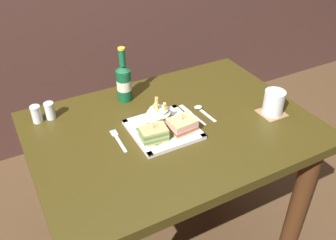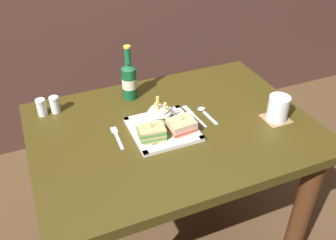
{
  "view_description": "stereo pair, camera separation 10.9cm",
  "coord_description": "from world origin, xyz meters",
  "px_view_note": "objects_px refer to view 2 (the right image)",
  "views": [
    {
      "loc": [
        -0.57,
        -1.02,
        1.62
      ],
      "look_at": [
        -0.02,
        -0.01,
        0.8
      ],
      "focal_mm": 39.3,
      "sensor_mm": 36.0,
      "label": 1
    },
    {
      "loc": [
        -0.47,
        -1.07,
        1.62
      ],
      "look_at": [
        -0.02,
        -0.01,
        0.8
      ],
      "focal_mm": 39.3,
      "sensor_mm": 36.0,
      "label": 2
    }
  ],
  "objects_px": {
    "dining_table": "(173,155)",
    "sandwich_half_right": "(181,126)",
    "knife": "(193,115)",
    "fork": "(117,136)",
    "spoon": "(204,111)",
    "sandwich_half_left": "(152,133)",
    "water_glass": "(278,109)",
    "square_plate": "(163,129)",
    "beer_bottle": "(129,80)",
    "pepper_shaker": "(55,106)",
    "fries_cup": "(159,113)",
    "salt_shaker": "(42,108)"
  },
  "relations": [
    {
      "from": "square_plate",
      "to": "spoon",
      "type": "relative_size",
      "value": 1.83
    },
    {
      "from": "dining_table",
      "to": "water_glass",
      "type": "height_order",
      "value": "water_glass"
    },
    {
      "from": "knife",
      "to": "salt_shaker",
      "type": "bearing_deg",
      "value": 156.69
    },
    {
      "from": "dining_table",
      "to": "spoon",
      "type": "distance_m",
      "value": 0.22
    },
    {
      "from": "sandwich_half_left",
      "to": "fork",
      "type": "bearing_deg",
      "value": 147.74
    },
    {
      "from": "water_glass",
      "to": "fork",
      "type": "relative_size",
      "value": 0.7
    },
    {
      "from": "water_glass",
      "to": "salt_shaker",
      "type": "bearing_deg",
      "value": 155.34
    },
    {
      "from": "fries_cup",
      "to": "pepper_shaker",
      "type": "relative_size",
      "value": 1.53
    },
    {
      "from": "sandwich_half_right",
      "to": "spoon",
      "type": "bearing_deg",
      "value": 32.82
    },
    {
      "from": "dining_table",
      "to": "sandwich_half_right",
      "type": "bearing_deg",
      "value": -77.56
    },
    {
      "from": "salt_shaker",
      "to": "square_plate",
      "type": "bearing_deg",
      "value": -35.32
    },
    {
      "from": "water_glass",
      "to": "fries_cup",
      "type": "bearing_deg",
      "value": 160.57
    },
    {
      "from": "sandwich_half_left",
      "to": "spoon",
      "type": "height_order",
      "value": "sandwich_half_left"
    },
    {
      "from": "beer_bottle",
      "to": "knife",
      "type": "bearing_deg",
      "value": -50.55
    },
    {
      "from": "sandwich_half_left",
      "to": "salt_shaker",
      "type": "relative_size",
      "value": 1.44
    },
    {
      "from": "dining_table",
      "to": "knife",
      "type": "bearing_deg",
      "value": 18.17
    },
    {
      "from": "fries_cup",
      "to": "pepper_shaker",
      "type": "bearing_deg",
      "value": 146.79
    },
    {
      "from": "sandwich_half_left",
      "to": "water_glass",
      "type": "xyz_separation_m",
      "value": [
        0.51,
        -0.06,
        0.01
      ]
    },
    {
      "from": "knife",
      "to": "pepper_shaker",
      "type": "bearing_deg",
      "value": 154.57
    },
    {
      "from": "dining_table",
      "to": "knife",
      "type": "distance_m",
      "value": 0.19
    },
    {
      "from": "beer_bottle",
      "to": "water_glass",
      "type": "distance_m",
      "value": 0.63
    },
    {
      "from": "sandwich_half_right",
      "to": "salt_shaker",
      "type": "bearing_deg",
      "value": 144.93
    },
    {
      "from": "fries_cup",
      "to": "salt_shaker",
      "type": "bearing_deg",
      "value": 150.24
    },
    {
      "from": "sandwich_half_left",
      "to": "water_glass",
      "type": "distance_m",
      "value": 0.51
    },
    {
      "from": "fork",
      "to": "spoon",
      "type": "distance_m",
      "value": 0.38
    },
    {
      "from": "water_glass",
      "to": "spoon",
      "type": "xyz_separation_m",
      "value": [
        -0.25,
        0.16,
        -0.04
      ]
    },
    {
      "from": "sandwich_half_left",
      "to": "spoon",
      "type": "relative_size",
      "value": 0.79
    },
    {
      "from": "sandwich_half_right",
      "to": "knife",
      "type": "distance_m",
      "value": 0.13
    },
    {
      "from": "square_plate",
      "to": "pepper_shaker",
      "type": "height_order",
      "value": "pepper_shaker"
    },
    {
      "from": "spoon",
      "to": "knife",
      "type": "bearing_deg",
      "value": -173.24
    },
    {
      "from": "salt_shaker",
      "to": "pepper_shaker",
      "type": "height_order",
      "value": "same"
    },
    {
      "from": "sandwich_half_left",
      "to": "fork",
      "type": "relative_size",
      "value": 0.72
    },
    {
      "from": "sandwich_half_left",
      "to": "sandwich_half_right",
      "type": "relative_size",
      "value": 1.01
    },
    {
      "from": "dining_table",
      "to": "pepper_shaker",
      "type": "height_order",
      "value": "pepper_shaker"
    },
    {
      "from": "spoon",
      "to": "pepper_shaker",
      "type": "height_order",
      "value": "pepper_shaker"
    },
    {
      "from": "square_plate",
      "to": "sandwich_half_left",
      "type": "distance_m",
      "value": 0.08
    },
    {
      "from": "square_plate",
      "to": "fork",
      "type": "relative_size",
      "value": 1.68
    },
    {
      "from": "knife",
      "to": "square_plate",
      "type": "bearing_deg",
      "value": -162.84
    },
    {
      "from": "knife",
      "to": "spoon",
      "type": "bearing_deg",
      "value": 6.76
    },
    {
      "from": "square_plate",
      "to": "water_glass",
      "type": "xyz_separation_m",
      "value": [
        0.45,
        -0.1,
        0.04
      ]
    },
    {
      "from": "water_glass",
      "to": "salt_shaker",
      "type": "xyz_separation_m",
      "value": [
        -0.86,
        0.4,
        -0.02
      ]
    },
    {
      "from": "sandwich_half_left",
      "to": "water_glass",
      "type": "bearing_deg",
      "value": -7.19
    },
    {
      "from": "water_glass",
      "to": "knife",
      "type": "xyz_separation_m",
      "value": [
        -0.3,
        0.15,
        -0.05
      ]
    },
    {
      "from": "salt_shaker",
      "to": "dining_table",
      "type": "bearing_deg",
      "value": -31.2
    },
    {
      "from": "sandwich_half_right",
      "to": "fries_cup",
      "type": "distance_m",
      "value": 0.11
    },
    {
      "from": "water_glass",
      "to": "beer_bottle",
      "type": "bearing_deg",
      "value": 141.65
    },
    {
      "from": "sandwich_half_right",
      "to": "square_plate",
      "type": "bearing_deg",
      "value": 146.69
    },
    {
      "from": "fork",
      "to": "salt_shaker",
      "type": "distance_m",
      "value": 0.35
    },
    {
      "from": "square_plate",
      "to": "spoon",
      "type": "xyz_separation_m",
      "value": [
        0.2,
        0.05,
        -0.0
      ]
    },
    {
      "from": "dining_table",
      "to": "square_plate",
      "type": "height_order",
      "value": "square_plate"
    }
  ]
}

